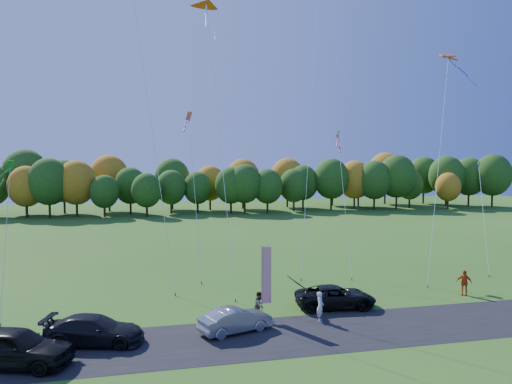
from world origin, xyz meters
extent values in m
plane|color=#285717|center=(0.00, 0.00, 0.00)|extent=(160.00, 160.00, 0.00)
cube|color=black|center=(0.00, -4.00, 0.01)|extent=(90.00, 6.00, 0.01)
imported|color=black|center=(3.77, 0.01, 0.70)|extent=(5.26, 2.79, 1.41)
imported|color=#9F9FA4|center=(-3.22, -2.86, 0.67)|extent=(4.32, 2.68, 1.35)
imported|color=black|center=(-10.57, -2.94, 0.73)|extent=(5.38, 3.21, 1.46)
imported|color=black|center=(-13.87, -4.99, 0.90)|extent=(5.68, 3.68, 1.80)
imported|color=silver|center=(1.89, -2.23, 0.87)|extent=(0.63, 0.75, 1.74)
imported|color=gray|center=(-1.44, -1.05, 0.81)|extent=(0.98, 1.00, 1.62)
imported|color=#C94813|center=(13.52, 0.70, 0.88)|extent=(1.04, 1.01, 1.75)
cylinder|color=#999999|center=(-1.36, -1.27, 2.22)|extent=(0.06, 0.06, 4.44)
cube|color=red|center=(-1.08, -1.28, 2.67)|extent=(0.56, 0.06, 3.33)
cube|color=navy|center=(-1.08, -1.25, 3.90)|extent=(0.56, 0.05, 0.87)
cylinder|color=#4C3F33|center=(-5.93, 5.03, 0.10)|extent=(0.08, 0.08, 0.20)
cylinder|color=#4C3F33|center=(3.80, 6.98, 0.10)|extent=(0.08, 0.08, 0.20)
cylinder|color=#4C3F33|center=(-2.16, 2.71, 0.10)|extent=(0.08, 0.08, 0.20)
cone|color=#E54A0E|center=(-2.87, 10.82, 21.55)|extent=(2.37, 1.81, 2.59)
cylinder|color=#4C3F33|center=(12.20, 3.06, 0.10)|extent=(0.08, 0.08, 0.20)
cube|color=#DA4C18|center=(18.22, 10.16, 18.21)|extent=(3.41, 1.18, 1.29)
cylinder|color=#4C3F33|center=(-15.94, 0.97, 0.10)|extent=(0.08, 0.08, 0.20)
cube|color=#16861B|center=(-15.95, 4.51, 9.05)|extent=(0.86, 0.86, 1.01)
cylinder|color=#4C3F33|center=(7.67, 6.25, 0.10)|extent=(0.08, 0.08, 0.20)
cube|color=silver|center=(8.95, 12.48, 11.58)|extent=(1.11, 1.11, 1.32)
cylinder|color=#4C3F33|center=(-3.78, 7.76, 0.10)|extent=(0.08, 0.08, 0.20)
cube|color=#FF5D54|center=(-3.85, 15.48, 13.15)|extent=(1.26, 1.26, 1.49)
cylinder|color=#4C3F33|center=(18.76, 4.78, 0.10)|extent=(0.08, 0.08, 0.20)
cube|color=#0E0EC6|center=(21.37, 9.87, 8.81)|extent=(1.02, 1.02, 1.20)
camera|label=1|loc=(-8.22, -28.98, 9.51)|focal=35.00mm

